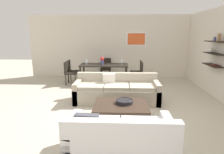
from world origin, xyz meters
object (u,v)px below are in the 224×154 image
(wine_glass_right_near, at_px, (122,62))
(dining_chair_right_far, at_px, (138,70))
(loveseat_white, at_px, (120,140))
(dining_table, at_px, (104,66))
(decorative_bowl, at_px, (124,101))
(centerpiece_vase, at_px, (102,60))
(wine_glass_left_near, at_px, (86,62))
(wine_glass_left_far, at_px, (87,61))
(coffee_table, at_px, (121,112))
(dining_chair_left_near, at_px, (69,71))
(dining_chair_left_far, at_px, (72,70))
(wine_glass_right_far, at_px, (122,62))
(dining_chair_right_near, at_px, (139,72))
(sofa_beige, at_px, (117,91))
(dining_chair_head, at_px, (106,67))

(wine_glass_right_near, bearing_deg, dining_chair_right_far, 24.49)
(loveseat_white, height_order, dining_table, loveseat_white)
(decorative_bowl, relative_size, centerpiece_vase, 1.29)
(wine_glass_left_near, relative_size, wine_glass_left_far, 1.04)
(coffee_table, distance_m, decorative_bowl, 0.26)
(wine_glass_left_near, bearing_deg, dining_chair_left_near, -172.47)
(dining_chair_left_far, bearing_deg, dining_table, -8.13)
(centerpiece_vase, bearing_deg, wine_glass_right_far, 8.75)
(loveseat_white, height_order, wine_glass_left_far, wine_glass_left_far)
(coffee_table, height_order, wine_glass_left_far, wine_glass_left_far)
(loveseat_white, xyz_separation_m, dining_chair_right_near, (0.68, 4.45, 0.21))
(sofa_beige, xyz_separation_m, centerpiece_vase, (-0.61, 2.02, 0.63))
(wine_glass_right_far, xyz_separation_m, wine_glass_left_far, (-1.36, 0.00, 0.01))
(dining_chair_head, bearing_deg, wine_glass_left_far, -133.31)
(wine_glass_right_near, xyz_separation_m, centerpiece_vase, (-0.75, 0.09, 0.05))
(wine_glass_left_near, bearing_deg, dining_table, 8.69)
(decorative_bowl, xyz_separation_m, wine_glass_left_near, (-1.42, 3.12, 0.44))
(dining_chair_right_far, bearing_deg, centerpiece_vase, -171.81)
(wine_glass_left_far, bearing_deg, dining_table, -8.69)
(dining_chair_right_far, relative_size, dining_chair_left_near, 1.00)
(sofa_beige, relative_size, coffee_table, 1.98)
(dining_table, bearing_deg, dining_chair_head, 90.00)
(wine_glass_right_near, relative_size, wine_glass_left_near, 1.02)
(loveseat_white, bearing_deg, wine_glass_left_far, 105.66)
(decorative_bowl, distance_m, dining_chair_left_near, 3.67)
(loveseat_white, distance_m, dining_chair_right_far, 4.88)
(dining_chair_left_near, distance_m, centerpiece_vase, 1.34)
(dining_chair_right_far, bearing_deg, dining_chair_head, 154.31)
(wine_glass_right_far, bearing_deg, dining_chair_right_far, 7.53)
(sofa_beige, relative_size, centerpiece_vase, 7.96)
(dining_chair_right_far, height_order, dining_chair_right_near, same)
(dining_chair_right_far, bearing_deg, dining_chair_left_far, 180.00)
(coffee_table, bearing_deg, dining_chair_right_near, 77.91)
(dining_chair_head, distance_m, centerpiece_vase, 0.94)
(sofa_beige, bearing_deg, dining_table, 104.86)
(coffee_table, bearing_deg, dining_table, 101.34)
(decorative_bowl, bearing_deg, coffee_table, -135.93)
(sofa_beige, relative_size, wine_glass_left_far, 14.64)
(loveseat_white, height_order, centerpiece_vase, centerpiece_vase)
(dining_chair_right_near, height_order, dining_chair_left_near, same)
(dining_chair_left_near, bearing_deg, decorative_bowl, -55.80)
(wine_glass_left_near, distance_m, centerpiece_vase, 0.62)
(dining_table, bearing_deg, coffee_table, -78.66)
(decorative_bowl, relative_size, wine_glass_right_near, 2.25)
(decorative_bowl, bearing_deg, dining_chair_head, 100.29)
(dining_chair_right_near, distance_m, wine_glass_left_near, 2.04)
(dining_chair_left_far, distance_m, centerpiece_vase, 1.34)
(wine_glass_left_near, bearing_deg, wine_glass_left_far, 90.00)
(centerpiece_vase, bearing_deg, dining_chair_left_near, -171.94)
(dining_table, bearing_deg, dining_chair_right_near, -8.13)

